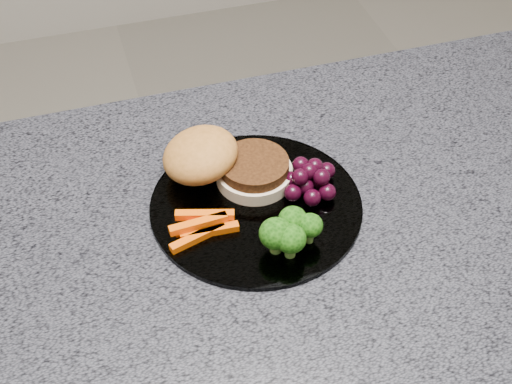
% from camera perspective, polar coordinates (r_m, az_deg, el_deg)
% --- Properties ---
extents(countertop, '(1.20, 0.60, 0.04)m').
position_cam_1_polar(countertop, '(0.87, 1.80, -3.65)').
color(countertop, '#464750').
rests_on(countertop, island_cabinet).
extents(plate, '(0.26, 0.26, 0.01)m').
position_cam_1_polar(plate, '(0.87, 0.00, -1.07)').
color(plate, white).
rests_on(plate, countertop).
extents(burger, '(0.18, 0.14, 0.05)m').
position_cam_1_polar(burger, '(0.89, -2.93, 2.31)').
color(burger, beige).
rests_on(burger, plate).
extents(carrot_sticks, '(0.09, 0.05, 0.02)m').
position_cam_1_polar(carrot_sticks, '(0.84, -4.30, -2.73)').
color(carrot_sticks, '#F95704').
rests_on(carrot_sticks, plate).
extents(broccoli, '(0.08, 0.06, 0.05)m').
position_cam_1_polar(broccoli, '(0.80, 2.68, -3.14)').
color(broccoli, '#537F2E').
rests_on(broccoli, plate).
extents(grape_bunch, '(0.08, 0.07, 0.04)m').
position_cam_1_polar(grape_bunch, '(0.88, 4.19, 1.03)').
color(grape_bunch, black).
rests_on(grape_bunch, plate).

